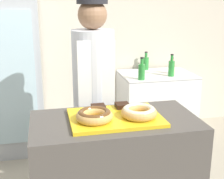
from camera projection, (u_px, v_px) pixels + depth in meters
wall_back at (78, 30)px, 3.98m from camera, size 8.00×0.06×2.70m
serving_tray at (115, 118)px, 2.09m from camera, size 0.61×0.44×0.02m
donut_chocolate_glaze at (94, 115)px, 2.00m from camera, size 0.24×0.24×0.07m
donut_light_glaze at (139, 112)px, 2.06m from camera, size 0.24×0.24×0.07m
brownie_back_left at (98, 107)px, 2.21m from camera, size 0.10×0.10×0.03m
brownie_back_right at (122, 105)px, 2.24m from camera, size 0.10×0.10×0.03m
baker_person at (94, 96)px, 2.61m from camera, size 0.34×0.34×1.77m
beverage_fridge at (10, 76)px, 3.56m from camera, size 0.70×0.70×1.78m
chest_freezer at (156, 104)px, 4.07m from camera, size 0.91×0.66×0.83m
bottle_red at (172, 67)px, 3.93m from camera, size 0.07×0.07×0.21m
bottle_green at (146, 63)px, 4.15m from camera, size 0.07×0.07×0.24m
bottle_green_b at (142, 71)px, 3.63m from camera, size 0.08×0.08×0.26m
bottle_green_b_b at (171, 68)px, 3.80m from camera, size 0.07×0.07×0.27m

